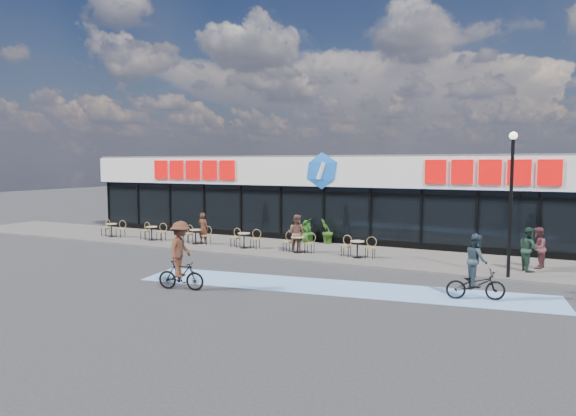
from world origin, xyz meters
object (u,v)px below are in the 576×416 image
at_px(lamp_post, 511,192).
at_px(potted_plant_right, 327,231).
at_px(potted_plant_left, 307,230).
at_px(pedestrian_a, 538,248).
at_px(bistro_set_0, 113,228).
at_px(patron_left, 203,228).
at_px(pedestrian_b, 529,249).
at_px(cyclist_a, 476,274).
at_px(potted_plant_mid, 308,232).
at_px(patron_right, 296,233).

distance_m(lamp_post, potted_plant_right, 10.06).
distance_m(potted_plant_left, pedestrian_a, 10.98).
height_order(bistro_set_0, potted_plant_left, potted_plant_left).
height_order(patron_left, pedestrian_b, pedestrian_b).
bearing_deg(potted_plant_left, bistro_set_0, -164.26).
bearing_deg(bistro_set_0, lamp_post, -3.71).
bearing_deg(pedestrian_b, cyclist_a, 140.08).
xyz_separation_m(potted_plant_left, cyclist_a, (9.10, -7.63, 0.08)).
height_order(potted_plant_mid, potted_plant_right, potted_plant_right).
bearing_deg(patron_right, lamp_post, 173.13).
xyz_separation_m(patron_left, cyclist_a, (13.60, -4.79, -0.10)).
relative_size(pedestrian_a, cyclist_a, 0.79).
height_order(bistro_set_0, patron_right, patron_right).
xyz_separation_m(bistro_set_0, pedestrian_a, (21.30, 0.87, 0.35)).
height_order(potted_plant_left, pedestrian_b, pedestrian_b).
distance_m(potted_plant_left, pedestrian_b, 10.85).
bearing_deg(pedestrian_a, potted_plant_left, -87.81).
height_order(potted_plant_right, pedestrian_b, pedestrian_b).
xyz_separation_m(potted_plant_mid, cyclist_a, (9.00, -7.56, 0.14)).
bearing_deg(cyclist_a, potted_plant_right, 136.35).
height_order(potted_plant_mid, pedestrian_a, pedestrian_a).
height_order(lamp_post, patron_left, lamp_post).
xyz_separation_m(lamp_post, pedestrian_a, (0.92, 2.20, -2.27)).
bearing_deg(pedestrian_a, pedestrian_b, -9.79).
xyz_separation_m(bistro_set_0, pedestrian_b, (21.00, 0.16, 0.38)).
relative_size(bistro_set_0, patron_left, 0.97).
relative_size(patron_right, pedestrian_b, 1.03).
xyz_separation_m(lamp_post, patron_right, (-9.11, 1.42, -2.22)).
bearing_deg(potted_plant_right, patron_left, -153.00).
bearing_deg(patron_right, bistro_set_0, 2.53).
xyz_separation_m(patron_right, cyclist_a, (8.35, -4.77, -0.17)).
bearing_deg(potted_plant_mid, bistro_set_0, -164.75).
height_order(bistro_set_0, pedestrian_b, pedestrian_b).
height_order(bistro_set_0, pedestrian_a, pedestrian_a).
bearing_deg(lamp_post, bistro_set_0, 176.29).
relative_size(lamp_post, potted_plant_mid, 4.67).
bearing_deg(pedestrian_a, potted_plant_right, -89.05).
relative_size(potted_plant_mid, patron_right, 0.64).
bearing_deg(pedestrian_a, patron_left, -74.00).
distance_m(lamp_post, cyclist_a, 4.18).
relative_size(lamp_post, patron_right, 3.00).
bearing_deg(patron_right, potted_plant_mid, -74.92).
bearing_deg(pedestrian_a, potted_plant_mid, -87.55).
xyz_separation_m(patron_right, pedestrian_a, (10.03, 0.77, -0.06)).
relative_size(bistro_set_0, patron_right, 0.89).
xyz_separation_m(lamp_post, bistro_set_0, (-20.38, 1.32, -2.63)).
relative_size(potted_plant_left, potted_plant_right, 0.98).
bearing_deg(patron_left, patron_right, -179.65).
distance_m(lamp_post, bistro_set_0, 20.59).
relative_size(potted_plant_right, cyclist_a, 0.62).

